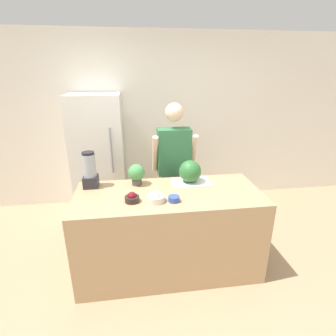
{
  "coord_description": "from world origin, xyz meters",
  "views": [
    {
      "loc": [
        -0.33,
        -1.94,
        2.04
      ],
      "look_at": [
        0.0,
        0.44,
        1.14
      ],
      "focal_mm": 28.0,
      "sensor_mm": 36.0,
      "label": 1
    }
  ],
  "objects_px": {
    "bowl_cherries": "(132,198)",
    "bowl_small_blue": "(174,199)",
    "person": "(174,169)",
    "potted_plant": "(136,173)",
    "watermelon": "(190,171)",
    "bowl_cream": "(156,198)",
    "refrigerator": "(99,156)",
    "blender": "(90,171)"
  },
  "relations": [
    {
      "from": "bowl_small_blue",
      "to": "blender",
      "type": "bearing_deg",
      "value": 151.1
    },
    {
      "from": "bowl_small_blue",
      "to": "refrigerator",
      "type": "bearing_deg",
      "value": 118.77
    },
    {
      "from": "potted_plant",
      "to": "person",
      "type": "bearing_deg",
      "value": 45.36
    },
    {
      "from": "watermelon",
      "to": "blender",
      "type": "distance_m",
      "value": 1.05
    },
    {
      "from": "watermelon",
      "to": "blender",
      "type": "relative_size",
      "value": 0.63
    },
    {
      "from": "bowl_cherries",
      "to": "bowl_cream",
      "type": "height_order",
      "value": "bowl_cream"
    },
    {
      "from": "bowl_small_blue",
      "to": "potted_plant",
      "type": "bearing_deg",
      "value": 127.13
    },
    {
      "from": "watermelon",
      "to": "bowl_cream",
      "type": "distance_m",
      "value": 0.57
    },
    {
      "from": "bowl_cream",
      "to": "potted_plant",
      "type": "xyz_separation_m",
      "value": [
        -0.16,
        0.42,
        0.09
      ]
    },
    {
      "from": "bowl_small_blue",
      "to": "bowl_cream",
      "type": "bearing_deg",
      "value": 172.92
    },
    {
      "from": "bowl_small_blue",
      "to": "potted_plant",
      "type": "xyz_separation_m",
      "value": [
        -0.33,
        0.44,
        0.1
      ]
    },
    {
      "from": "blender",
      "to": "potted_plant",
      "type": "xyz_separation_m",
      "value": [
        0.48,
        -0.01,
        -0.05
      ]
    },
    {
      "from": "person",
      "to": "blender",
      "type": "bearing_deg",
      "value": -153.46
    },
    {
      "from": "watermelon",
      "to": "bowl_cherries",
      "type": "bearing_deg",
      "value": -150.14
    },
    {
      "from": "person",
      "to": "bowl_small_blue",
      "type": "height_order",
      "value": "person"
    },
    {
      "from": "refrigerator",
      "to": "bowl_cream",
      "type": "xyz_separation_m",
      "value": [
        0.68,
        -1.53,
        0.06
      ]
    },
    {
      "from": "potted_plant",
      "to": "bowl_cream",
      "type": "bearing_deg",
      "value": -68.68
    },
    {
      "from": "bowl_cherries",
      "to": "potted_plant",
      "type": "xyz_separation_m",
      "value": [
        0.05,
        0.39,
        0.09
      ]
    },
    {
      "from": "potted_plant",
      "to": "bowl_cherries",
      "type": "bearing_deg",
      "value": -97.96
    },
    {
      "from": "person",
      "to": "potted_plant",
      "type": "bearing_deg",
      "value": -134.64
    },
    {
      "from": "refrigerator",
      "to": "bowl_cream",
      "type": "bearing_deg",
      "value": -65.95
    },
    {
      "from": "bowl_small_blue",
      "to": "person",
      "type": "bearing_deg",
      "value": 81.0
    },
    {
      "from": "person",
      "to": "watermelon",
      "type": "height_order",
      "value": "person"
    },
    {
      "from": "refrigerator",
      "to": "potted_plant",
      "type": "bearing_deg",
      "value": -64.96
    },
    {
      "from": "bowl_cream",
      "to": "potted_plant",
      "type": "distance_m",
      "value": 0.46
    },
    {
      "from": "bowl_cherries",
      "to": "bowl_small_blue",
      "type": "bearing_deg",
      "value": -7.21
    },
    {
      "from": "bowl_cherries",
      "to": "blender",
      "type": "relative_size",
      "value": 0.36
    },
    {
      "from": "bowl_cherries",
      "to": "bowl_small_blue",
      "type": "distance_m",
      "value": 0.39
    },
    {
      "from": "potted_plant",
      "to": "watermelon",
      "type": "bearing_deg",
      "value": -2.98
    },
    {
      "from": "bowl_cream",
      "to": "potted_plant",
      "type": "relative_size",
      "value": 0.73
    },
    {
      "from": "refrigerator",
      "to": "potted_plant",
      "type": "xyz_separation_m",
      "value": [
        0.52,
        -1.11,
        0.14
      ]
    },
    {
      "from": "watermelon",
      "to": "bowl_small_blue",
      "type": "xyz_separation_m",
      "value": [
        -0.24,
        -0.41,
        -0.11
      ]
    },
    {
      "from": "watermelon",
      "to": "potted_plant",
      "type": "xyz_separation_m",
      "value": [
        -0.57,
        0.03,
        -0.01
      ]
    },
    {
      "from": "refrigerator",
      "to": "watermelon",
      "type": "bearing_deg",
      "value": -46.31
    },
    {
      "from": "person",
      "to": "blender",
      "type": "xyz_separation_m",
      "value": [
        -0.95,
        -0.48,
        0.2
      ]
    },
    {
      "from": "blender",
      "to": "refrigerator",
      "type": "bearing_deg",
      "value": 92.28
    },
    {
      "from": "person",
      "to": "bowl_cherries",
      "type": "height_order",
      "value": "person"
    },
    {
      "from": "refrigerator",
      "to": "blender",
      "type": "height_order",
      "value": "refrigerator"
    },
    {
      "from": "bowl_cherries",
      "to": "bowl_small_blue",
      "type": "xyz_separation_m",
      "value": [
        0.39,
        -0.05,
        -0.01
      ]
    },
    {
      "from": "bowl_cherries",
      "to": "potted_plant",
      "type": "distance_m",
      "value": 0.4
    },
    {
      "from": "refrigerator",
      "to": "bowl_small_blue",
      "type": "distance_m",
      "value": 1.77
    },
    {
      "from": "watermelon",
      "to": "person",
      "type": "bearing_deg",
      "value": 100.36
    }
  ]
}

